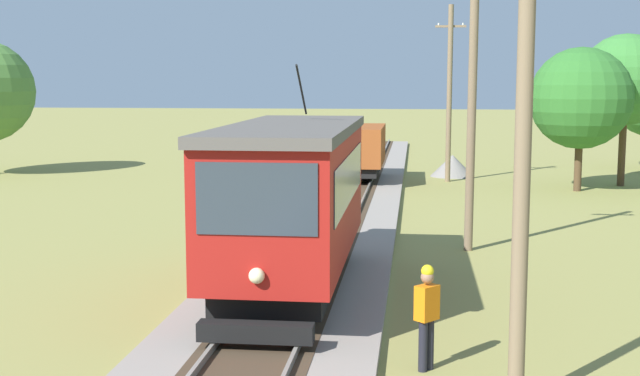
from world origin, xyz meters
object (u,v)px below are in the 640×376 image
red_tram (292,199)px  tree_horizon (625,80)px  gravel_pile (452,166)px  track_worker (427,312)px  utility_pole_far (449,92)px  freight_car (357,150)px  tree_left_far (581,98)px  utility_pole_near_tram (523,148)px  utility_pole_mid (472,98)px

red_tram → tree_horizon: size_ratio=1.26×
gravel_pile → track_worker: 27.80m
utility_pole_far → track_worker: size_ratio=4.56×
freight_car → utility_pole_far: 5.03m
tree_left_far → gravel_pile: bearing=136.7°
utility_pole_far → track_worker: utility_pole_far is taller
red_tram → utility_pole_near_tram: bearing=-53.9°
red_tram → utility_pole_mid: size_ratio=1.02×
utility_pole_far → freight_car: bearing=-165.8°
utility_pole_mid → tree_left_far: size_ratio=1.36×
gravel_pile → tree_left_far: size_ratio=0.36×
gravel_pile → tree_horizon: 8.92m
gravel_pile → utility_pole_near_tram: bearing=-90.6°
track_worker → tree_left_far: tree_left_far is taller
utility_pole_near_tram → tree_left_far: size_ratio=1.22×
freight_car → tree_left_far: 10.00m
freight_car → track_worker: (2.89, -24.48, -0.57)m
freight_car → tree_horizon: tree_horizon is taller
gravel_pile → tree_horizon: size_ratio=0.32×
gravel_pile → utility_pole_far: bearing=-97.9°
utility_pole_near_tram → freight_car: bearing=99.2°
utility_pole_mid → gravel_pile: bearing=89.0°
red_tram → gravel_pile: size_ratio=3.93×
utility_pole_mid → utility_pole_far: size_ratio=1.03×
gravel_pile → track_worker: bearing=-93.3°
utility_pole_mid → tree_horizon: utility_pole_mid is taller
utility_pole_near_tram → track_worker: size_ratio=4.18×
red_tram → tree_left_far: size_ratio=1.40×
tree_horizon → red_tram: bearing=-119.9°
utility_pole_near_tram → tree_horizon: bearing=73.8°
utility_pole_far → tree_left_far: bearing=-25.7°
utility_pole_far → gravel_pile: size_ratio=3.74×
freight_car → utility_pole_mid: (4.18, -14.80, 2.71)m
utility_pole_near_tram → tree_left_far: (5.41, 24.33, 0.13)m
utility_pole_mid → track_worker: (-1.29, -9.69, -3.28)m
utility_pole_far → tree_horizon: utility_pole_far is taller
utility_pole_far → gravel_pile: utility_pole_far is taller
utility_pole_near_tram → track_worker: (-1.29, 1.39, -2.84)m
freight_car → red_tram: bearing=-90.0°
freight_car → tree_left_far: tree_left_far is taller
utility_pole_near_tram → utility_pole_mid: utility_pole_mid is taller
tree_left_far → freight_car: bearing=170.9°
gravel_pile → tree_left_far: tree_left_far is taller
utility_pole_mid → gravel_pile: utility_pole_mid is taller
utility_pole_near_tram → utility_pole_far: size_ratio=0.92×
gravel_pile → tree_horizon: (7.37, -2.78, 4.19)m
red_tram → freight_car: (-0.00, 20.15, -0.64)m
freight_car → utility_pole_near_tram: bearing=-80.8°
utility_pole_mid → tree_left_far: utility_pole_mid is taller
freight_car → tree_left_far: size_ratio=0.85×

